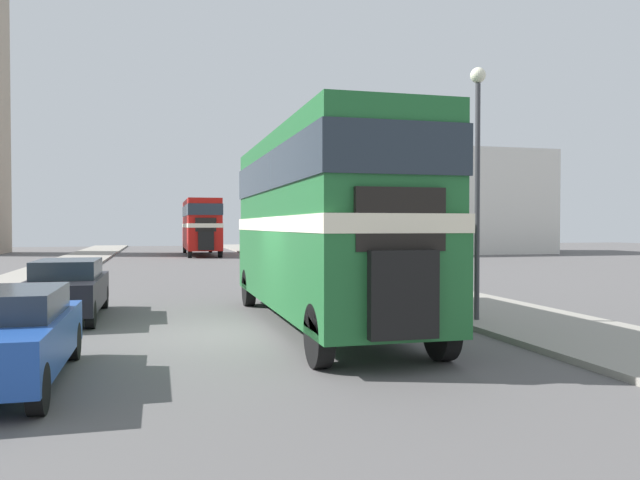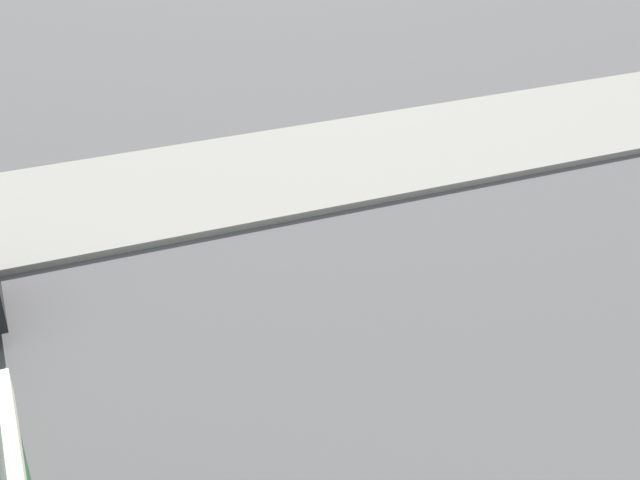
# 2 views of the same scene
# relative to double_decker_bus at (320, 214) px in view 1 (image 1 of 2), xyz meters

# --- Properties ---
(ground_plane) EXTENTS (120.00, 120.00, 0.00)m
(ground_plane) POSITION_rel_double_decker_bus_xyz_m (-1.94, -0.59, -2.58)
(ground_plane) COLOR #565454
(sidewalk_right) EXTENTS (3.50, 120.00, 0.12)m
(sidewalk_right) POSITION_rel_double_decker_bus_xyz_m (4.81, -0.59, -2.52)
(sidewalk_right) COLOR gray
(sidewalk_right) RESTS_ON ground_plane
(double_decker_bus) EXTENTS (2.48, 10.12, 4.36)m
(double_decker_bus) POSITION_rel_double_decker_bus_xyz_m (0.00, 0.00, 0.00)
(double_decker_bus) COLOR #1E602D
(double_decker_bus) RESTS_ON ground_plane
(bus_distant) EXTENTS (2.48, 10.76, 4.31)m
(bus_distant) POSITION_rel_double_decker_bus_xyz_m (-0.34, 36.14, -0.02)
(bus_distant) COLOR #B2140F
(bus_distant) RESTS_ON ground_plane
(car_parked_near) EXTENTS (1.66, 4.15, 1.38)m
(car_parked_near) POSITION_rel_double_decker_bus_xyz_m (-5.77, -4.02, -1.86)
(car_parked_near) COLOR #1E479E
(car_parked_near) RESTS_ON ground_plane
(car_parked_mid) EXTENTS (1.66, 4.46, 1.46)m
(car_parked_mid) POSITION_rel_double_decker_bus_xyz_m (-5.82, 2.73, -1.82)
(car_parked_mid) COLOR black
(car_parked_mid) RESTS_ON ground_plane
(pedestrian_walking) EXTENTS (0.32, 0.32, 1.61)m
(pedestrian_walking) POSITION_rel_double_decker_bus_xyz_m (5.51, 7.93, -1.55)
(pedestrian_walking) COLOR #282833
(pedestrian_walking) RESTS_ON sidewalk_right
(bicycle_on_pavement) EXTENTS (0.05, 1.76, 0.78)m
(bicycle_on_pavement) POSITION_rel_double_decker_bus_xyz_m (5.32, 17.60, -2.10)
(bicycle_on_pavement) COLOR black
(bicycle_on_pavement) RESTS_ON sidewalk_right
(street_lamp) EXTENTS (0.36, 0.36, 5.86)m
(street_lamp) POSITION_rel_double_decker_bus_xyz_m (3.59, -0.74, 1.37)
(street_lamp) COLOR #38383D
(street_lamp) RESTS_ON sidewalk_right
(shop_building_block) EXTENTS (19.89, 9.21, 8.57)m
(shop_building_block) POSITION_rel_double_decker_bus_xyz_m (18.30, 35.06, 1.70)
(shop_building_block) COLOR silver
(shop_building_block) RESTS_ON ground_plane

